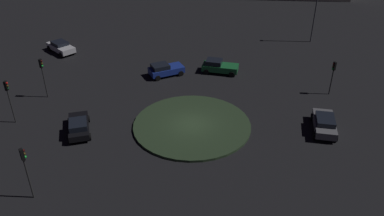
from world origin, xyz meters
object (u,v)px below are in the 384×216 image
at_px(car_white, 61,47).
at_px(traffic_light_west, 333,71).
at_px(car_black, 79,126).
at_px(car_green, 219,66).
at_px(traffic_light_southeast, 8,94).
at_px(traffic_light_east, 25,164).
at_px(car_blue, 165,69).
at_px(car_grey, 324,123).
at_px(traffic_light_southeast_near, 42,71).
at_px(streetlamp_west, 317,4).

bearing_deg(car_white, traffic_light_west, -154.61).
bearing_deg(car_black, car_green, -61.63).
height_order(car_green, traffic_light_southeast, traffic_light_southeast).
xyz_separation_m(traffic_light_west, traffic_light_east, (29.73, -6.48, 0.41)).
distance_m(car_blue, car_grey, 19.03).
distance_m(car_grey, traffic_light_southeast_near, 28.07).
height_order(car_black, car_grey, car_grey).
bearing_deg(car_grey, car_blue, -116.32).
distance_m(car_green, streetlamp_west, 17.41).
distance_m(traffic_light_southeast_near, traffic_light_east, 15.42).
height_order(car_black, traffic_light_east, traffic_light_east).
bearing_deg(traffic_light_west, car_green, -48.09).
relative_size(traffic_light_west, streetlamp_west, 0.42).
distance_m(car_white, traffic_light_southeast, 17.29).
bearing_deg(car_blue, streetlamp_west, 3.43).
distance_m(car_blue, traffic_light_southeast_near, 13.35).
height_order(car_black, streetlamp_west, streetlamp_west).
xyz_separation_m(traffic_light_southeast, streetlamp_west, (-38.67, 7.58, 2.24)).
xyz_separation_m(car_blue, car_black, (13.27, 3.77, -0.06)).
distance_m(car_grey, traffic_light_west, 7.65).
xyz_separation_m(car_green, traffic_light_west, (-4.68, 11.76, 1.89)).
bearing_deg(traffic_light_west, traffic_light_east, 7.92).
distance_m(car_black, traffic_light_southeast_near, 8.62).
bearing_deg(traffic_light_east, car_blue, 28.16).
xyz_separation_m(car_black, streetlamp_west, (-35.13, 1.91, 4.61)).
xyz_separation_m(car_white, streetlamp_west, (-27.39, 20.47, 4.56)).
relative_size(car_blue, car_black, 0.95).
distance_m(car_grey, streetlamp_west, 23.24).
bearing_deg(car_blue, traffic_light_southeast, -168.46).
relative_size(car_black, streetlamp_west, 0.52).
relative_size(traffic_light_west, traffic_light_southeast_near, 0.86).
bearing_deg(traffic_light_east, traffic_light_southeast_near, 64.67).
bearing_deg(car_green, streetlamp_west, 49.82).
bearing_deg(traffic_light_southeast, streetlamp_west, 34.26).
height_order(car_blue, car_green, car_green).
bearing_deg(car_black, streetlamp_west, -64.90).
xyz_separation_m(car_white, traffic_light_east, (14.35, 23.80, 2.32)).
distance_m(traffic_light_west, streetlamp_west, 15.73).
height_order(car_blue, car_black, car_blue).
relative_size(car_green, car_grey, 0.98).
height_order(car_green, car_grey, car_green).
bearing_deg(traffic_light_east, streetlamp_west, 8.36).
distance_m(car_green, car_black, 18.44).
distance_m(car_blue, streetlamp_west, 23.04).
relative_size(car_black, traffic_light_west, 1.22).
relative_size(car_green, traffic_light_west, 1.20).
xyz_separation_m(car_green, car_black, (18.44, 0.05, -0.07)).
bearing_deg(car_black, traffic_light_southeast_near, 21.98).
height_order(traffic_light_west, streetlamp_west, streetlamp_west).
distance_m(car_green, traffic_light_southeast_near, 19.49).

